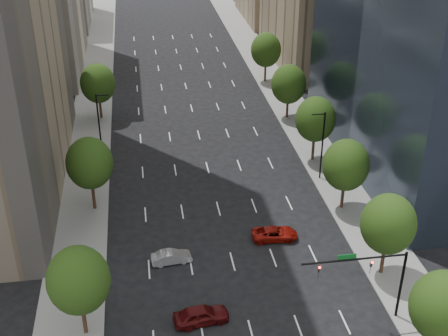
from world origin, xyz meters
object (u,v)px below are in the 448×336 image
car_red_far (275,234)px  car_silver (171,257)px  traffic_signal (376,273)px  car_maroon (201,315)px

car_red_far → car_silver: bearing=105.6°
traffic_signal → car_red_far: bearing=112.6°
car_silver → car_red_far: 11.34m
car_maroon → car_silver: bearing=5.0°
car_maroon → car_red_far: bearing=-46.2°
traffic_signal → car_silver: size_ratio=2.27×
car_silver → car_maroon: bearing=-173.8°
traffic_signal → car_silver: traffic_signal is taller
car_maroon → car_red_far: (9.14, 11.30, -0.15)m
car_red_far → traffic_signal: bearing=-154.0°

